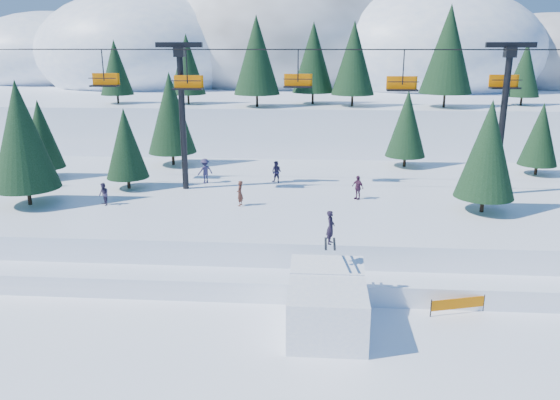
# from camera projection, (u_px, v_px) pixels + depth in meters

# --- Properties ---
(ground) EXTENTS (160.00, 160.00, 0.00)m
(ground) POSITION_uv_depth(u_px,v_px,m) (299.00, 361.00, 22.62)
(ground) COLOR white
(ground) RESTS_ON ground
(mid_shelf) EXTENTS (70.00, 22.00, 2.50)m
(mid_shelf) POSITION_uv_depth(u_px,v_px,m) (309.00, 207.00, 39.54)
(mid_shelf) COLOR white
(mid_shelf) RESTS_ON ground
(berm) EXTENTS (70.00, 6.00, 1.10)m
(berm) POSITION_uv_depth(u_px,v_px,m) (305.00, 271.00, 30.14)
(berm) COLOR white
(berm) RESTS_ON ground
(mountain_ridge) EXTENTS (119.00, 60.02, 26.46)m
(mountain_ridge) POSITION_uv_depth(u_px,v_px,m) (286.00, 63.00, 90.64)
(mountain_ridge) COLOR white
(mountain_ridge) RESTS_ON ground
(jump_kicker) EXTENTS (3.46, 4.71, 5.31)m
(jump_kicker) POSITION_uv_depth(u_px,v_px,m) (327.00, 306.00, 24.59)
(jump_kicker) COLOR white
(jump_kicker) RESTS_ON ground
(chairlift) EXTENTS (46.00, 3.21, 10.28)m
(chairlift) POSITION_uv_depth(u_px,v_px,m) (342.00, 95.00, 37.21)
(chairlift) COLOR black
(chairlift) RESTS_ON mid_shelf
(conifer_stand) EXTENTS (63.80, 17.36, 8.85)m
(conifer_stand) POSITION_uv_depth(u_px,v_px,m) (339.00, 130.00, 38.53)
(conifer_stand) COLOR black
(conifer_stand) RESTS_ON mid_shelf
(distant_skiers) EXTENTS (26.93, 9.21, 1.87)m
(distant_skiers) POSITION_uv_depth(u_px,v_px,m) (279.00, 177.00, 39.64)
(distant_skiers) COLOR #332C51
(distant_skiers) RESTS_ON mid_shelf
(banner_near) EXTENTS (2.75, 0.83, 0.90)m
(banner_near) POSITION_uv_depth(u_px,v_px,m) (458.00, 304.00, 26.39)
(banner_near) COLOR black
(banner_near) RESTS_ON ground
(banner_far) EXTENTS (2.68, 1.05, 0.90)m
(banner_far) POSITION_uv_depth(u_px,v_px,m) (498.00, 286.00, 28.37)
(banner_far) COLOR black
(banner_far) RESTS_ON ground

